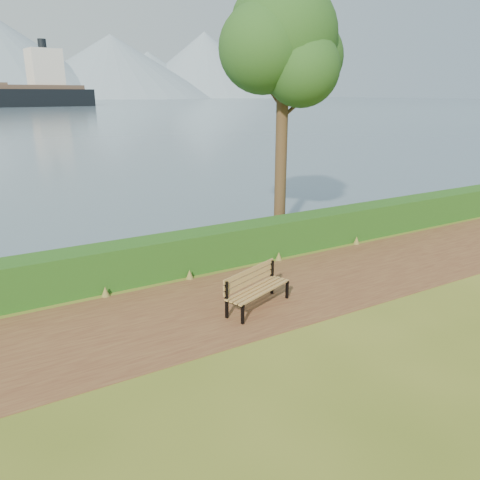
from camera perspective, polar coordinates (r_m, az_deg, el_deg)
ground at (r=10.64m, az=3.93°, el=-7.23°), size 140.00×140.00×0.00m
path at (r=10.87m, az=3.04°, el=-6.64°), size 40.00×3.40×0.01m
hedge at (r=12.54m, az=-2.67°, el=-0.85°), size 32.00×0.85×1.00m
bench at (r=10.07m, az=1.86°, el=-5.61°), size 1.77×1.06×0.86m
tree at (r=14.80m, az=5.38°, el=22.80°), size 4.07×3.38×7.84m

